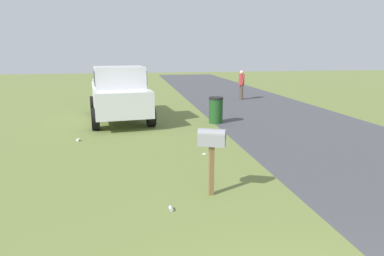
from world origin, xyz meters
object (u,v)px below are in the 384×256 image
(pickup_truck, at_px, (119,92))
(pedestrian, at_px, (241,83))
(trash_bin, at_px, (216,110))
(mailbox, at_px, (212,142))

(pickup_truck, bearing_deg, pedestrian, 118.54)
(pickup_truck, bearing_deg, trash_bin, 65.15)
(mailbox, relative_size, trash_bin, 1.31)
(mailbox, height_order, pedestrian, pedestrian)
(pickup_truck, distance_m, trash_bin, 3.79)
(trash_bin, height_order, pedestrian, pedestrian)
(mailbox, distance_m, trash_bin, 6.49)
(pedestrian, bearing_deg, pickup_truck, 30.41)
(mailbox, bearing_deg, trash_bin, 7.11)
(pickup_truck, xyz_separation_m, pedestrian, (4.61, -6.45, -0.18))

